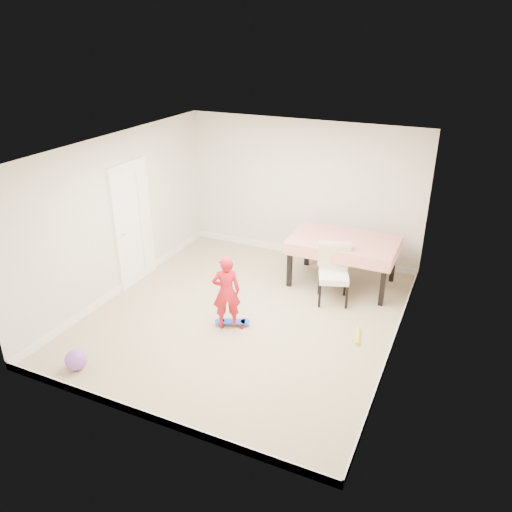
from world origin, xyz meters
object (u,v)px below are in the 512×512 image
at_px(child, 226,294).
at_px(balloon, 76,360).
at_px(dining_chair, 334,275).
at_px(skateboard, 232,323).
at_px(dining_table, 342,262).

xyz_separation_m(child, balloon, (-1.33, -1.70, -0.42)).
bearing_deg(dining_chair, skateboard, -149.77).
distance_m(skateboard, child, 0.53).
height_order(skateboard, balloon, balloon).
relative_size(child, balloon, 4.02).
relative_size(dining_table, dining_chair, 1.85).
distance_m(dining_table, skateboard, 2.30).
bearing_deg(dining_table, dining_chair, -86.81).
relative_size(dining_table, balloon, 6.32).
bearing_deg(skateboard, dining_chair, 27.47).
height_order(dining_chair, skateboard, dining_chair).
relative_size(dining_table, child, 1.57).
xyz_separation_m(skateboard, child, (-0.05, -0.07, 0.52)).
distance_m(child, balloon, 2.20).
bearing_deg(balloon, skateboard, 51.92).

